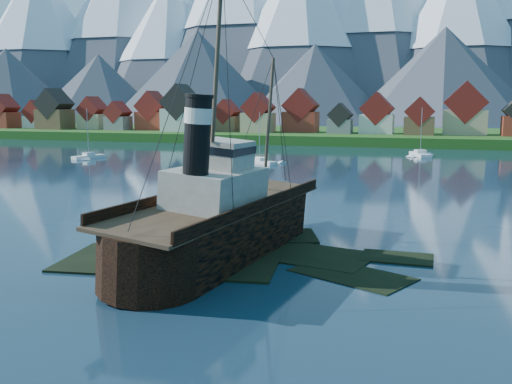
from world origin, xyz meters
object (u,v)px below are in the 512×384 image
(sailboat_a, at_px, (205,169))
(sailboat_b, at_px, (89,157))
(tugboat_wreck, at_px, (227,217))
(sailboat_e, at_px, (420,155))
(sailboat_c, at_px, (260,162))

(sailboat_a, relative_size, sailboat_b, 0.91)
(tugboat_wreck, relative_size, sailboat_b, 2.56)
(sailboat_a, bearing_deg, sailboat_b, 136.64)
(tugboat_wreck, relative_size, sailboat_e, 2.50)
(sailboat_a, height_order, sailboat_e, sailboat_e)
(tugboat_wreck, xyz_separation_m, sailboat_a, (-26.09, 57.27, -2.90))
(sailboat_a, distance_m, sailboat_b, 39.30)
(sailboat_a, xyz_separation_m, sailboat_c, (6.43, 15.63, 0.02))
(sailboat_b, relative_size, sailboat_e, 0.98)
(sailboat_b, distance_m, sailboat_e, 82.19)
(sailboat_a, bearing_deg, tugboat_wreck, -86.90)
(sailboat_c, bearing_deg, sailboat_b, 122.53)
(sailboat_b, bearing_deg, tugboat_wreck, -29.36)
(sailboat_b, height_order, sailboat_e, sailboat_e)
(sailboat_a, xyz_separation_m, sailboat_e, (39.61, 45.84, 0.03))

